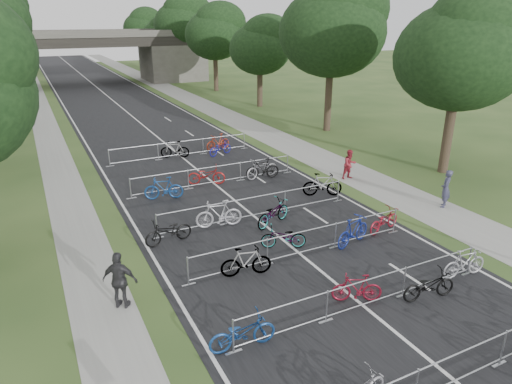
{
  "coord_description": "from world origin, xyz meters",
  "views": [
    {
      "loc": [
        -8.6,
        -2.15,
        8.65
      ],
      "look_at": [
        0.22,
        15.42,
        1.1
      ],
      "focal_mm": 32.0,
      "sensor_mm": 36.0,
      "label": 1
    }
  ],
  "objects_px": {
    "overpass_bridge": "(90,58)",
    "pedestrian_c": "(120,281)",
    "pedestrian_a": "(446,189)",
    "pedestrian_b": "(350,165)"
  },
  "relations": [
    {
      "from": "pedestrian_c",
      "to": "pedestrian_b",
      "type": "bearing_deg",
      "value": -120.45
    },
    {
      "from": "pedestrian_b",
      "to": "pedestrian_c",
      "type": "distance_m",
      "value": 15.62
    },
    {
      "from": "pedestrian_a",
      "to": "overpass_bridge",
      "type": "bearing_deg",
      "value": -117.1
    },
    {
      "from": "pedestrian_a",
      "to": "pedestrian_c",
      "type": "relative_size",
      "value": 0.97
    },
    {
      "from": "overpass_bridge",
      "to": "pedestrian_b",
      "type": "height_order",
      "value": "overpass_bridge"
    },
    {
      "from": "pedestrian_a",
      "to": "pedestrian_b",
      "type": "bearing_deg",
      "value": -110.32
    },
    {
      "from": "pedestrian_a",
      "to": "pedestrian_b",
      "type": "xyz_separation_m",
      "value": [
        -1.57,
        5.4,
        -0.08
      ]
    },
    {
      "from": "overpass_bridge",
      "to": "pedestrian_c",
      "type": "xyz_separation_m",
      "value": [
        -6.89,
        -54.26,
        -2.57
      ]
    },
    {
      "from": "overpass_bridge",
      "to": "pedestrian_a",
      "type": "bearing_deg",
      "value": -80.59
    },
    {
      "from": "pedestrian_a",
      "to": "pedestrian_c",
      "type": "bearing_deg",
      "value": -31.6
    }
  ]
}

